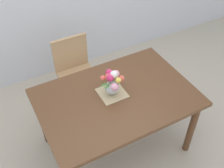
% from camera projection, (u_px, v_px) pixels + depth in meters
% --- Properties ---
extents(ground_plane, '(12.00, 12.00, 0.00)m').
position_uv_depth(ground_plane, '(116.00, 144.00, 3.10)').
color(ground_plane, '#B7AD99').
extents(dining_table, '(1.47, 1.00, 0.77)m').
position_uv_depth(dining_table, '(116.00, 103.00, 2.64)').
color(dining_table, brown).
rests_on(dining_table, ground_plane).
extents(chair_far, '(0.42, 0.42, 0.90)m').
position_uv_depth(chair_far, '(75.00, 69.00, 3.26)').
color(chair_far, tan).
rests_on(chair_far, ground_plane).
extents(placemat, '(0.25, 0.25, 0.01)m').
position_uv_depth(placemat, '(112.00, 93.00, 2.60)').
color(placemat, tan).
rests_on(placemat, dining_table).
extents(flower_vase, '(0.24, 0.24, 0.25)m').
position_uv_depth(flower_vase, '(112.00, 82.00, 2.51)').
color(flower_vase, silver).
rests_on(flower_vase, placemat).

